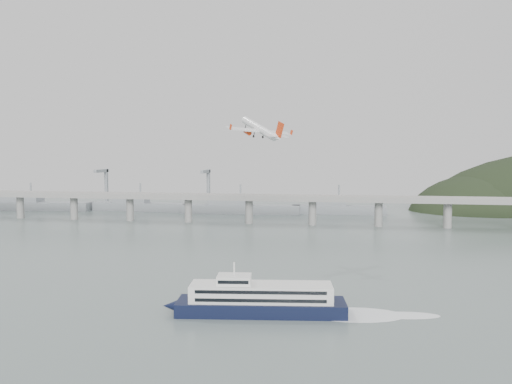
# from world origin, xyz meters

# --- Properties ---
(ground) EXTENTS (900.00, 900.00, 0.00)m
(ground) POSITION_xyz_m (0.00, 0.00, 0.00)
(ground) COLOR slate
(ground) RESTS_ON ground
(bridge) EXTENTS (800.00, 22.00, 23.90)m
(bridge) POSITION_xyz_m (-1.15, 200.00, 17.65)
(bridge) COLOR gray
(bridge) RESTS_ON ground
(distant_fleet) EXTENTS (453.00, 60.90, 40.00)m
(distant_fleet) POSITION_xyz_m (-155.36, 265.08, 6.22)
(distant_fleet) COLOR gray
(distant_fleet) RESTS_ON ground
(ferry) EXTENTS (94.60, 24.60, 17.86)m
(ferry) POSITION_xyz_m (14.63, -21.42, 4.84)
(ferry) COLOR black
(ferry) RESTS_ON ground
(airliner) EXTENTS (32.80, 34.63, 17.31)m
(airliner) POSITION_xyz_m (-1.31, 75.12, 67.81)
(airliner) COLOR white
(airliner) RESTS_ON ground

